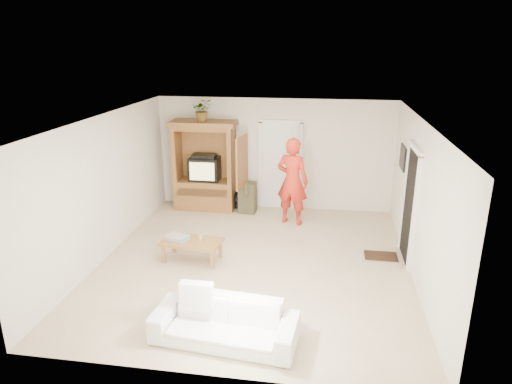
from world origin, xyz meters
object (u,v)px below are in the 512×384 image
at_px(armoire, 206,171).
at_px(man, 292,181).
at_px(sofa, 225,322).
at_px(coffee_table, 192,243).

xyz_separation_m(armoire, man, (2.09, -0.64, 0.05)).
height_order(armoire, sofa, armoire).
bearing_deg(man, armoire, -0.69).
xyz_separation_m(sofa, coffee_table, (-1.10, 2.22, 0.07)).
distance_m(sofa, coffee_table, 2.48).
xyz_separation_m(man, sofa, (-0.54, -4.32, -0.68)).
height_order(armoire, man, armoire).
bearing_deg(armoire, man, -17.14).
bearing_deg(coffee_table, armoire, 105.16).
height_order(man, sofa, man).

